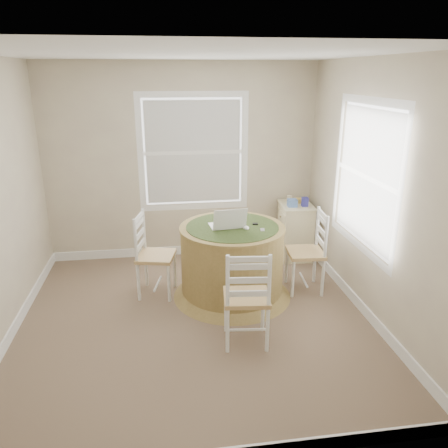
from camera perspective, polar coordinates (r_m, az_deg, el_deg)
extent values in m
cube|color=brown|center=(4.68, -3.76, -12.51)|extent=(3.60, 3.60, 0.02)
cube|color=white|center=(3.99, -4.62, 21.47)|extent=(3.60, 3.60, 0.02)
cube|color=beige|center=(5.91, -5.48, 7.88)|extent=(3.60, 0.02, 2.60)
cube|color=beige|center=(2.47, -0.94, -8.42)|extent=(3.60, 0.02, 2.60)
cube|color=beige|center=(4.64, 18.81, 3.82)|extent=(0.02, 3.60, 2.60)
cube|color=white|center=(6.25, -5.12, -3.38)|extent=(3.60, 0.02, 0.12)
cube|color=white|center=(4.88, -25.74, -12.21)|extent=(0.02, 3.60, 0.12)
cube|color=white|center=(5.08, 17.11, -9.80)|extent=(0.02, 3.60, 0.12)
cylinder|color=olive|center=(4.95, 1.07, -4.52)|extent=(1.15, 1.15, 0.75)
cone|color=olive|center=(5.13, 1.04, -8.78)|extent=(1.35, 1.35, 0.08)
cylinder|color=olive|center=(4.82, 1.10, -0.54)|extent=(1.17, 1.17, 0.03)
cylinder|color=#3B4F22|center=(4.81, 1.10, -0.36)|extent=(1.02, 1.02, 0.01)
cone|color=#3B4F22|center=(4.83, 1.09, -0.98)|extent=(1.13, 1.13, 0.10)
cube|color=white|center=(4.83, 0.32, -0.24)|extent=(0.39, 0.29, 0.02)
cube|color=silver|center=(4.82, 0.32, -0.13)|extent=(0.31, 0.17, 0.00)
cube|color=black|center=(4.64, 0.82, 0.61)|extent=(0.37, 0.11, 0.24)
ellipsoid|color=white|center=(4.75, 2.90, -0.48)|extent=(0.08, 0.12, 0.04)
cube|color=#B7BABF|center=(4.72, 5.05, -0.80)|extent=(0.06, 0.10, 0.02)
cube|color=black|center=(4.88, 4.10, -0.04)|extent=(0.07, 0.06, 0.02)
cube|color=beige|center=(6.11, 9.25, -0.96)|extent=(0.43, 0.57, 0.74)
cube|color=beige|center=(6.00, 9.44, 2.44)|extent=(0.46, 0.60, 0.02)
cube|color=beige|center=(6.15, 7.34, -2.96)|extent=(0.04, 0.46, 0.16)
cube|color=beige|center=(6.07, 7.43, -0.98)|extent=(0.04, 0.46, 0.16)
cube|color=beige|center=(6.00, 7.52, 0.97)|extent=(0.04, 0.46, 0.16)
cube|color=#5276BC|center=(5.88, 8.92, 2.74)|extent=(0.13, 0.13, 0.10)
cube|color=gold|center=(6.07, 9.59, 3.02)|extent=(0.16, 0.11, 0.06)
cube|color=#313092|center=(5.92, 10.50, 2.86)|extent=(0.08, 0.08, 0.12)
cylinder|color=beige|center=(6.08, 8.56, 3.27)|extent=(0.07, 0.07, 0.09)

